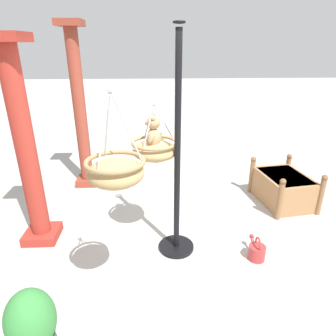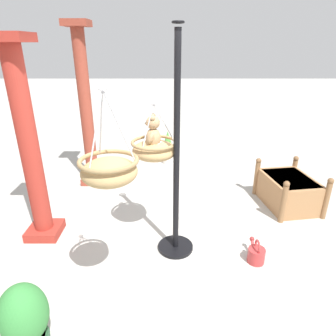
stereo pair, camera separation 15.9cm
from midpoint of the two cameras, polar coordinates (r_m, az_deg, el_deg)
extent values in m
plane|color=#ADAAA3|center=(4.05, 0.33, -13.17)|extent=(40.00, 40.00, 0.00)
cylinder|color=black|center=(3.23, 0.44, 2.70)|extent=(0.07, 0.07, 2.53)
cylinder|color=black|center=(3.84, 0.38, -15.03)|extent=(0.44, 0.44, 0.04)
torus|color=black|center=(3.04, 0.52, 26.49)|extent=(0.12, 0.12, 0.02)
ellipsoid|color=tan|center=(3.37, -3.96, 3.35)|extent=(0.51, 0.51, 0.22)
torus|color=#97794E|center=(3.34, -4.01, 4.94)|extent=(0.54, 0.54, 0.04)
ellipsoid|color=silver|center=(3.37, -3.97, 3.67)|extent=(0.45, 0.45, 0.18)
cylinder|color=#B7B7BC|center=(3.38, -5.09, 8.98)|extent=(0.22, 0.13, 0.44)
cylinder|color=#B7B7BC|center=(3.18, -5.21, 8.11)|extent=(0.22, 0.13, 0.44)
cylinder|color=#B7B7BC|center=(3.28, -2.04, 8.62)|extent=(0.01, 0.24, 0.44)
torus|color=#B7B7BC|center=(3.23, -4.22, 12.34)|extent=(0.06, 0.06, 0.01)
ellipsoid|color=tan|center=(3.33, -4.20, 5.73)|extent=(0.20, 0.17, 0.23)
sphere|color=tan|center=(3.28, -4.29, 8.77)|extent=(0.16, 0.16, 0.15)
ellipsoid|color=tan|center=(3.28, -5.30, 8.55)|extent=(0.07, 0.06, 0.05)
sphere|color=black|center=(3.28, -5.71, 8.58)|extent=(0.02, 0.02, 0.02)
sphere|color=tan|center=(3.21, -4.35, 9.60)|extent=(0.06, 0.06, 0.06)
sphere|color=tan|center=(3.32, -4.31, 10.03)|extent=(0.06, 0.06, 0.06)
ellipsoid|color=tan|center=(3.22, -4.69, 5.67)|extent=(0.06, 0.11, 0.15)
ellipsoid|color=tan|center=(3.42, -4.60, 6.70)|extent=(0.06, 0.11, 0.15)
ellipsoid|color=tan|center=(3.30, -5.64, 4.00)|extent=(0.07, 0.14, 0.07)
ellipsoid|color=tan|center=(3.41, -5.57, 4.59)|extent=(0.07, 0.14, 0.07)
ellipsoid|color=tan|center=(2.34, -12.01, -0.99)|extent=(0.45, 0.45, 0.21)
torus|color=#97794E|center=(2.30, -12.20, 1.19)|extent=(0.48, 0.48, 0.04)
cylinder|color=#B7B7BC|center=(2.31, -13.71, 8.23)|extent=(0.19, 0.12, 0.55)
cylinder|color=#B7B7BC|center=(2.14, -14.53, 7.02)|extent=(0.19, 0.12, 0.55)
cylinder|color=#B7B7BC|center=(2.20, -10.12, 7.81)|extent=(0.01, 0.22, 0.55)
torus|color=#B7B7BC|center=(2.17, -13.42, 14.64)|extent=(0.06, 0.06, 0.01)
cylinder|color=brown|center=(5.26, -17.56, 10.16)|extent=(0.21, 0.21, 2.64)
cube|color=brown|center=(5.65, -16.06, -2.37)|extent=(0.38, 0.38, 0.12)
cube|color=brown|center=(5.16, -19.52, 25.10)|extent=(0.40, 0.40, 0.10)
cylinder|color=#9E2D23|center=(3.87, -26.86, 2.60)|extent=(0.23, 0.23, 2.40)
cube|color=#9E2D23|center=(4.35, -24.17, -11.62)|extent=(0.42, 0.42, 0.12)
cube|color=#9E2D23|center=(3.69, -30.52, 21.13)|extent=(0.44, 0.44, 0.10)
cube|color=#9E7047|center=(5.05, 20.62, -3.84)|extent=(0.98, 0.79, 0.48)
cube|color=#382819|center=(4.96, 20.95, -1.69)|extent=(0.86, 0.70, 0.06)
cylinder|color=brown|center=(4.53, 19.95, -6.17)|extent=(0.08, 0.08, 0.58)
cylinder|color=brown|center=(5.22, 15.09, -1.63)|extent=(0.08, 0.08, 0.58)
cylinder|color=brown|center=(4.89, 26.70, -5.10)|extent=(0.08, 0.08, 0.58)
cylinder|color=brown|center=(5.54, 21.32, -1.00)|extent=(0.08, 0.08, 0.58)
sphere|color=brown|center=(4.39, 20.50, -2.50)|extent=(0.09, 0.09, 0.09)
sphere|color=brown|center=(5.10, 15.46, 1.65)|extent=(0.09, 0.09, 0.09)
sphere|color=brown|center=(4.76, 27.38, -1.68)|extent=(0.09, 0.09, 0.09)
sphere|color=brown|center=(5.42, 21.79, 2.10)|extent=(0.09, 0.09, 0.09)
ellipsoid|color=#38843D|center=(2.75, -26.81, -24.85)|extent=(0.37, 0.37, 0.53)
cylinder|color=beige|center=(6.37, -1.99, 2.21)|extent=(0.24, 0.24, 0.28)
torus|color=#BCB7AE|center=(6.33, -2.00, 3.30)|extent=(0.27, 0.27, 0.03)
cylinder|color=#382819|center=(6.33, -2.00, 3.26)|extent=(0.21, 0.21, 0.03)
cone|color=#478E38|center=(6.25, -2.03, 5.25)|extent=(0.26, 0.26, 0.43)
cylinder|color=#B23333|center=(3.77, 15.68, -15.57)|extent=(0.20, 0.20, 0.18)
cylinder|color=#B23333|center=(3.87, 15.05, -14.05)|extent=(0.17, 0.04, 0.14)
sphere|color=maroon|center=(3.89, 14.81, -12.76)|extent=(0.06, 0.06, 0.06)
torus|color=#B23333|center=(3.69, 15.90, -13.98)|extent=(0.16, 0.02, 0.16)
camera|label=1|loc=(0.08, -91.29, -0.54)|focal=31.36mm
camera|label=2|loc=(0.08, 88.71, 0.54)|focal=31.36mm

